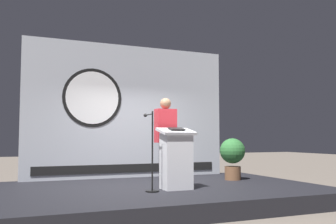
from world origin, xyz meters
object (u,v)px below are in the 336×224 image
object	(u,v)px
microphone_stand	(151,163)
speaker_person	(165,141)
podium	(176,159)
potted_plant	(233,155)

from	to	relation	value
microphone_stand	speaker_person	bearing A→B (deg)	48.77
podium	microphone_stand	size ratio (longest dim) A/B	0.81
podium	speaker_person	size ratio (longest dim) A/B	0.66
microphone_stand	potted_plant	bearing A→B (deg)	23.73
speaker_person	potted_plant	bearing A→B (deg)	13.79
potted_plant	podium	bearing A→B (deg)	-152.73
podium	potted_plant	bearing A→B (deg)	27.27
speaker_person	potted_plant	xyz separation A→B (m)	(1.82, 0.45, -0.33)
speaker_person	potted_plant	world-z (taller)	speaker_person
speaker_person	microphone_stand	xyz separation A→B (m)	(-0.50, -0.57, -0.39)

